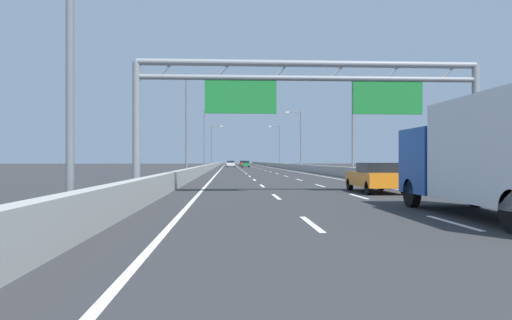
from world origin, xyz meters
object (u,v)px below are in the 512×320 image
Objects in this scene: white_car at (231,164)px; streetlamp_left_far at (206,136)px; streetlamp_left_near at (80,4)px; streetlamp_right_mid at (350,119)px; streetlamp_left_distant at (213,143)px; green_car at (246,164)px; box_truck at (501,154)px; red_car at (243,163)px; sign_gantry at (311,92)px; orange_car at (376,177)px; streetlamp_right_distant at (279,143)px; streetlamp_left_mid at (189,118)px; streetlamp_right_far at (299,136)px.

streetlamp_left_far is at bearing -96.42° from white_car.
streetlamp_right_mid is (14.93, 32.89, 0.00)m from streetlamp_left_near.
streetlamp_right_mid is 67.46m from streetlamp_left_distant.
green_car is (7.43, 32.34, -4.66)m from streetlamp_left_far.
streetlamp_right_mid is 1.00× the size of streetlamp_left_distant.
white_car is 0.52× the size of box_truck.
streetlamp_right_mid is 2.18× the size of red_car.
streetlamp_right_mid is (7.41, 21.81, 0.57)m from sign_gantry.
streetlamp_left_far is at bearing 99.50° from box_truck.
streetlamp_left_distant is 25.18m from red_car.
streetlamp_left_near is 16.45m from orange_car.
white_car is at bearing 93.85° from box_truck.
streetlamp_left_far is 1.00× the size of streetlamp_right_distant.
streetlamp_left_mid reaches higher than sign_gantry.
streetlamp_left_distant is at bearing 90.00° from streetlamp_left_near.
streetlamp_right_distant is at bearing -17.08° from white_car.
sign_gantry is 23.07m from streetlamp_left_mid.
white_car is (4.08, 3.33, -4.65)m from streetlamp_left_distant.
white_car is at bearing 94.26° from orange_car.
streetlamp_left_far is 2.05× the size of green_car.
white_car is at bearing 162.92° from streetlamp_right_distant.
streetlamp_right_distant is 87.41m from orange_car.
box_truck is at bearing -87.96° from green_car.
orange_car is 10.93m from box_truck.
white_car is (-10.85, 3.33, -4.65)m from streetlamp_right_distant.
streetlamp_left_far is 2.08× the size of orange_car.
streetlamp_right_far is 1.14× the size of box_truck.
streetlamp_right_distant is (14.93, 65.79, 0.00)m from streetlamp_left_mid.
streetlamp_right_mid is 2.19× the size of white_car.
streetlamp_right_distant is 2.05× the size of green_car.
red_car is (7.45, 56.49, -4.66)m from streetlamp_left_far.
streetlamp_left_mid is at bearing 109.04° from sign_gantry.
sign_gantry is 3.84× the size of white_car.
green_car is (-7.51, 65.23, -4.66)m from streetlamp_right_mid.
green_car is (7.43, 98.12, -4.66)m from streetlamp_left_near.
streetlamp_left_distant reaches higher than box_truck.
orange_car is at bearing -100.86° from streetlamp_right_mid.
orange_car is 86.71m from green_car.
streetlamp_left_distant is (0.00, 65.79, 0.00)m from streetlamp_left_mid.
streetlamp_right_far is (0.00, 32.89, 0.00)m from streetlamp_right_mid.
streetlamp_left_far reaches higher than white_car.
orange_car is 0.55× the size of box_truck.
box_truck reaches higher than red_car.
orange_car is at bearing 90.44° from box_truck.
red_car is (7.45, 89.38, -4.66)m from streetlamp_left_mid.
sign_gantry is 87.91m from streetlamp_right_distant.
green_car is 0.56× the size of box_truck.
streetlamp_left_mid is 34.28m from box_truck.
box_truck is at bearing -97.10° from streetlamp_right_mid.
streetlamp_left_far is 36.75m from white_car.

